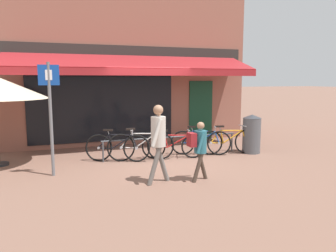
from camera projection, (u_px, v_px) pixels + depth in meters
name	position (u px, v px, depth m)	size (l,w,h in m)	color
ground_plane	(162.00, 160.00, 8.81)	(160.00, 160.00, 0.00)	brown
shop_front	(121.00, 64.00, 12.03)	(8.44, 4.48, 5.42)	#8E5647
bike_rack_rail	(172.00, 140.00, 9.17)	(3.95, 0.04, 0.57)	#47494F
bicycle_black	(117.00, 147.00, 8.62)	(1.63, 0.79, 0.87)	black
bicycle_silver	(141.00, 146.00, 8.70)	(1.78, 0.52, 0.88)	black
bicycle_red	(173.00, 145.00, 8.97)	(1.69, 0.63, 0.80)	black
bicycle_blue	(201.00, 142.00, 9.38)	(1.63, 0.79, 0.85)	black
bicycle_orange	(228.00, 141.00, 9.45)	(1.77, 0.52, 0.85)	black
pedestrian_adult	(158.00, 135.00, 6.72)	(0.55, 0.51, 1.65)	slate
pedestrian_child	(199.00, 144.00, 6.90)	(0.49, 0.43, 1.28)	#47382D
litter_bin	(252.00, 134.00, 9.61)	(0.53, 0.53, 1.14)	#515459
parking_sign	(50.00, 107.00, 7.16)	(0.44, 0.07, 2.52)	slate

